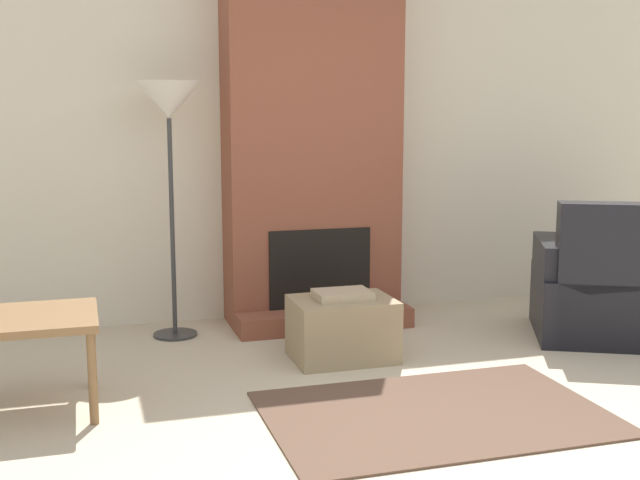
# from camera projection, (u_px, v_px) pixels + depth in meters

# --- Properties ---
(ground_plane) EXTENTS (24.00, 24.00, 0.00)m
(ground_plane) POSITION_uv_depth(u_px,v_px,m) (477.00, 463.00, 3.44)
(ground_plane) COLOR beige
(wall_back) EXTENTS (7.14, 0.06, 2.60)m
(wall_back) POSITION_uv_depth(u_px,v_px,m) (303.00, 138.00, 5.86)
(wall_back) COLOR beige
(wall_back) RESTS_ON ground_plane
(fireplace) EXTENTS (1.23, 0.66, 2.60)m
(fireplace) POSITION_uv_depth(u_px,v_px,m) (312.00, 146.00, 5.64)
(fireplace) COLOR brown
(fireplace) RESTS_ON ground_plane
(ottoman) EXTENTS (0.61, 0.45, 0.43)m
(ottoman) POSITION_uv_depth(u_px,v_px,m) (343.00, 328.00, 4.86)
(ottoman) COLOR #998460
(ottoman) RESTS_ON ground_plane
(armchair) EXTENTS (1.16, 1.13, 0.93)m
(armchair) POSITION_uv_depth(u_px,v_px,m) (607.00, 295.00, 5.28)
(armchair) COLOR black
(armchair) RESTS_ON ground_plane
(side_table) EXTENTS (0.64, 0.61, 0.50)m
(side_table) POSITION_uv_depth(u_px,v_px,m) (31.00, 328.00, 3.98)
(side_table) COLOR brown
(side_table) RESTS_ON ground_plane
(floor_lamp_left) EXTENTS (0.42, 0.42, 1.68)m
(floor_lamp_left) POSITION_uv_depth(u_px,v_px,m) (169.00, 112.00, 5.16)
(floor_lamp_left) COLOR #333333
(floor_lamp_left) RESTS_ON ground_plane
(area_rug) EXTENTS (1.68, 1.12, 0.01)m
(area_rug) POSITION_uv_depth(u_px,v_px,m) (435.00, 413.00, 3.99)
(area_rug) COLOR brown
(area_rug) RESTS_ON ground_plane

